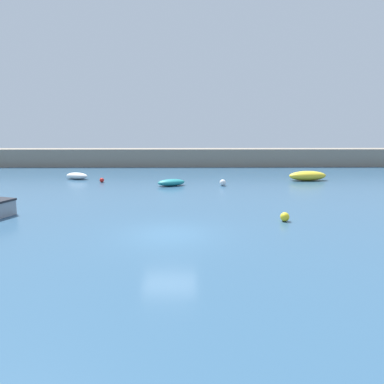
{
  "coord_description": "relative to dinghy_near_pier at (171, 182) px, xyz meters",
  "views": [
    {
      "loc": [
        0.88,
        -16.82,
        4.97
      ],
      "look_at": [
        1.15,
        8.42,
        0.53
      ],
      "focal_mm": 35.0,
      "sensor_mm": 36.0,
      "label": 1
    }
  ],
  "objects": [
    {
      "name": "mooring_buoy_red",
      "position": [
        -6.35,
        2.07,
        -0.09
      ],
      "size": [
        0.4,
        0.4,
        0.4
      ],
      "primitive_type": "sphere",
      "color": "red",
      "rests_on": "ground_plane"
    },
    {
      "name": "ground_plane",
      "position": [
        0.53,
        -14.48,
        -0.38
      ],
      "size": [
        120.0,
        120.0,
        0.2
      ],
      "primitive_type": "cube",
      "color": "#2D5170"
    },
    {
      "name": "rowboat_white_midwater",
      "position": [
        12.53,
        3.03,
        0.16
      ],
      "size": [
        3.68,
        1.86,
        0.88
      ],
      "rotation": [
        0.0,
        0.0,
        3.26
      ],
      "color": "yellow",
      "rests_on": "ground_plane"
    },
    {
      "name": "fishing_dinghy_green",
      "position": [
        -9.2,
        4.17,
        0.03
      ],
      "size": [
        2.52,
        1.85,
        0.62
      ],
      "rotation": [
        0.0,
        0.0,
        2.77
      ],
      "color": "white",
      "rests_on": "ground_plane"
    },
    {
      "name": "mooring_buoy_yellow",
      "position": [
        6.54,
        -12.09,
        -0.04
      ],
      "size": [
        0.49,
        0.49,
        0.49
      ],
      "primitive_type": "sphere",
      "color": "yellow",
      "rests_on": "ground_plane"
    },
    {
      "name": "harbor_breakwater",
      "position": [
        0.53,
        16.1,
        0.81
      ],
      "size": [
        54.5,
        2.87,
        2.18
      ],
      "primitive_type": "cube",
      "color": "gray",
      "rests_on": "ground_plane"
    },
    {
      "name": "dinghy_near_pier",
      "position": [
        0.0,
        0.0,
        0.0
      ],
      "size": [
        2.64,
        1.95,
        0.57
      ],
      "rotation": [
        0.0,
        0.0,
        3.52
      ],
      "color": "teal",
      "rests_on": "ground_plane"
    },
    {
      "name": "mooring_buoy_white",
      "position": [
        4.36,
        -0.02,
        -0.02
      ],
      "size": [
        0.54,
        0.54,
        0.54
      ],
      "primitive_type": "sphere",
      "color": "white",
      "rests_on": "ground_plane"
    }
  ]
}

